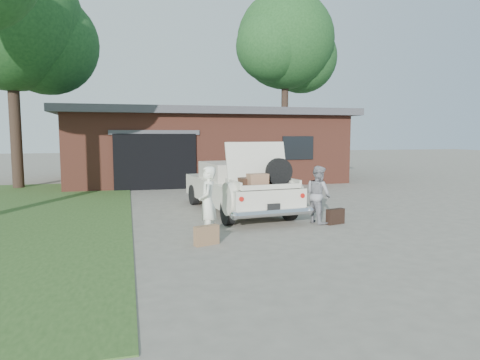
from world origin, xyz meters
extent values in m
plane|color=gray|center=(0.00, 0.00, 0.00)|extent=(90.00, 90.00, 0.00)
cube|color=#2D4C1E|center=(-5.50, 3.00, 0.01)|extent=(6.00, 16.00, 0.02)
cube|color=brown|center=(1.00, 11.50, 1.50)|extent=(12.00, 7.00, 3.00)
cube|color=#4C4C51|center=(1.00, 11.50, 3.15)|extent=(12.80, 7.80, 0.30)
cube|color=black|center=(-1.50, 8.05, 1.10)|extent=(3.20, 0.30, 2.20)
cube|color=#4C4C51|center=(-1.50, 7.98, 2.25)|extent=(3.50, 0.12, 0.18)
cube|color=black|center=(4.50, 7.98, 1.60)|extent=(1.40, 0.08, 1.00)
cylinder|color=#38281E|center=(-6.90, 9.96, 2.66)|extent=(0.44, 0.44, 5.32)
sphere|color=#296027|center=(-6.90, 9.96, 6.65)|extent=(5.54, 5.54, 5.54)
sphere|color=#296027|center=(-5.65, 10.51, 5.89)|extent=(4.15, 4.15, 4.15)
cylinder|color=#38281E|center=(7.17, 16.69, 3.21)|extent=(0.44, 0.44, 6.42)
sphere|color=#296027|center=(7.17, 16.69, 8.02)|extent=(6.04, 6.04, 6.04)
sphere|color=#296027|center=(8.53, 17.29, 7.11)|extent=(4.53, 4.53, 4.53)
sphere|color=#296027|center=(5.96, 15.93, 7.45)|extent=(4.23, 4.23, 4.23)
cube|color=beige|center=(0.40, 2.45, 0.59)|extent=(2.27, 4.87, 0.61)
cube|color=beige|center=(0.37, 2.73, 1.13)|extent=(1.74, 2.04, 0.49)
cube|color=black|center=(0.28, 3.62, 1.11)|extent=(1.46, 0.23, 0.41)
cube|color=black|center=(0.46, 1.84, 1.11)|extent=(1.46, 0.23, 0.41)
cylinder|color=black|center=(-0.26, 0.77, 0.31)|extent=(0.27, 0.64, 0.62)
cylinder|color=black|center=(1.39, 0.94, 0.31)|extent=(0.27, 0.64, 0.62)
cylinder|color=black|center=(-0.59, 3.95, 0.31)|extent=(0.27, 0.64, 0.62)
cylinder|color=black|center=(1.06, 4.13, 0.31)|extent=(0.27, 0.64, 0.62)
cylinder|color=silver|center=(0.65, 0.06, 0.38)|extent=(1.94, 0.37, 0.17)
cylinder|color=#A5140F|center=(-0.13, 0.04, 0.73)|extent=(0.12, 0.11, 0.11)
cylinder|color=#A5140F|center=(1.41, 0.20, 0.73)|extent=(0.12, 0.11, 0.11)
cube|color=black|center=(0.65, 0.04, 0.52)|extent=(0.32, 0.05, 0.16)
cube|color=black|center=(0.59, 0.67, 0.91)|extent=(1.56, 1.18, 0.04)
cube|color=beige|center=(-0.16, 0.59, 1.01)|extent=(0.16, 1.04, 0.17)
cube|color=beige|center=(1.33, 0.75, 1.01)|extent=(0.16, 1.04, 0.17)
cube|color=beige|center=(0.64, 0.15, 0.97)|extent=(1.50, 0.21, 0.11)
cube|color=beige|center=(0.55, 1.05, 1.46)|extent=(1.61, 0.47, 1.06)
cube|color=#3D261A|center=(0.34, 0.73, 1.03)|extent=(0.66, 0.47, 0.20)
cube|color=#9B6D4F|center=(0.39, 0.46, 1.09)|extent=(0.49, 0.35, 0.32)
cube|color=black|center=(0.76, 0.89, 1.02)|extent=(0.61, 0.43, 0.18)
cylinder|color=black|center=(1.00, 0.66, 1.27)|extent=(0.68, 0.22, 0.67)
imported|color=white|center=(-0.98, -0.52, 0.76)|extent=(0.47, 0.62, 1.52)
imported|color=gray|center=(1.94, 0.43, 0.71)|extent=(0.67, 0.79, 1.41)
cube|color=#8D6948|center=(-1.09, -0.95, 0.19)|extent=(0.53, 0.31, 0.39)
cube|color=black|center=(2.29, 0.20, 0.19)|extent=(0.51, 0.28, 0.37)
camera|label=1|loc=(-2.55, -9.10, 2.17)|focal=32.00mm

